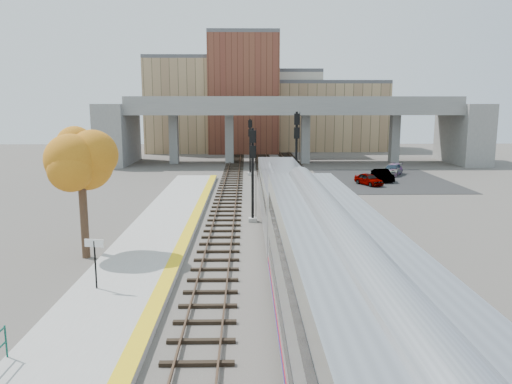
# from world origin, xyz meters

# --- Properties ---
(ground) EXTENTS (160.00, 160.00, 0.00)m
(ground) POSITION_xyz_m (0.00, 0.00, 0.00)
(ground) COLOR #47423D
(ground) RESTS_ON ground
(platform) EXTENTS (4.50, 60.00, 0.35)m
(platform) POSITION_xyz_m (-7.25, 0.00, 0.17)
(platform) COLOR #9E9E99
(platform) RESTS_ON ground
(yellow_strip) EXTENTS (0.70, 60.00, 0.01)m
(yellow_strip) POSITION_xyz_m (-5.35, 0.00, 0.35)
(yellow_strip) COLOR yellow
(yellow_strip) RESTS_ON platform
(tracks) EXTENTS (10.70, 95.00, 0.25)m
(tracks) POSITION_xyz_m (0.93, 12.50, 0.08)
(tracks) COLOR black
(tracks) RESTS_ON ground
(overpass) EXTENTS (54.00, 12.00, 9.50)m
(overpass) POSITION_xyz_m (4.92, 45.00, 5.81)
(overpass) COLOR slate
(overpass) RESTS_ON ground
(buildings_far) EXTENTS (43.00, 21.00, 20.60)m
(buildings_far) POSITION_xyz_m (1.26, 66.57, 7.88)
(buildings_far) COLOR tan
(buildings_far) RESTS_ON ground
(parking_lot) EXTENTS (14.00, 18.00, 0.04)m
(parking_lot) POSITION_xyz_m (14.00, 28.00, 0.02)
(parking_lot) COLOR black
(parking_lot) RESTS_ON ground
(locomotive) EXTENTS (3.02, 19.05, 4.10)m
(locomotive) POSITION_xyz_m (1.00, 6.45, 2.28)
(locomotive) COLOR #A8AAB2
(locomotive) RESTS_ON ground
(coach) EXTENTS (3.03, 25.00, 5.00)m
(coach) POSITION_xyz_m (1.00, -16.16, 2.80)
(coach) COLOR #A8AAB2
(coach) RESTS_ON ground
(signal_mast_near) EXTENTS (0.60, 0.64, 6.82)m
(signal_mast_near) POSITION_xyz_m (-1.10, 8.22, 3.34)
(signal_mast_near) COLOR #9E9E99
(signal_mast_near) RESTS_ON ground
(signal_mast_mid) EXTENTS (0.60, 0.64, 7.83)m
(signal_mast_mid) POSITION_xyz_m (3.00, 17.89, 4.02)
(signal_mast_mid) COLOR #9E9E99
(signal_mast_mid) RESTS_ON ground
(signal_mast_far) EXTENTS (0.60, 0.64, 6.75)m
(signal_mast_far) POSITION_xyz_m (-1.10, 32.31, 3.29)
(signal_mast_far) COLOR #9E9E99
(signal_mast_far) RESTS_ON ground
(station_sign) EXTENTS (0.89, 0.22, 2.27)m
(station_sign) POSITION_xyz_m (-8.29, -5.85, 1.98)
(station_sign) COLOR black
(station_sign) RESTS_ON platform
(tree) EXTENTS (3.60, 3.60, 7.26)m
(tree) POSITION_xyz_m (-10.57, -0.12, 5.39)
(tree) COLOR #382619
(tree) RESTS_ON ground
(car_a) EXTENTS (2.80, 3.91, 1.24)m
(car_a) POSITION_xyz_m (11.38, 24.53, 0.66)
(car_a) COLOR #99999E
(car_a) RESTS_ON parking_lot
(car_b) EXTENTS (1.75, 4.10, 1.32)m
(car_b) POSITION_xyz_m (13.57, 27.19, 0.70)
(car_b) COLOR #99999E
(car_b) RESTS_ON parking_lot
(car_c) EXTENTS (3.76, 4.82, 1.30)m
(car_c) POSITION_xyz_m (16.05, 31.95, 0.69)
(car_c) COLOR #99999E
(car_c) RESTS_ON parking_lot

